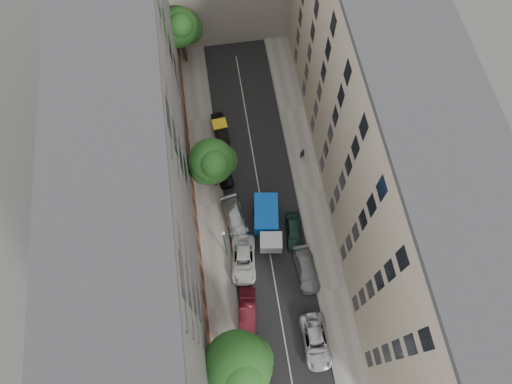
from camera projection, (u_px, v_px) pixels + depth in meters
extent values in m
plane|color=#4C4C49|center=(260.00, 198.00, 49.66)|extent=(120.00, 120.00, 0.00)
cube|color=black|center=(260.00, 198.00, 49.65)|extent=(8.00, 44.00, 0.02)
cube|color=gray|center=(210.00, 205.00, 49.24)|extent=(3.00, 44.00, 0.15)
cube|color=gray|center=(310.00, 191.00, 49.93)|extent=(3.00, 44.00, 0.15)
cube|color=#454441|center=(137.00, 169.00, 39.86)|extent=(8.00, 44.00, 20.00)
cube|color=#BAA890|center=(381.00, 137.00, 41.24)|extent=(8.00, 44.00, 20.00)
cube|color=black|center=(267.00, 227.00, 47.63)|extent=(3.15, 6.20, 0.33)
cube|color=#A1A3A6|center=(271.00, 243.00, 45.88)|extent=(2.43, 2.06, 1.87)
cube|color=blue|center=(266.00, 214.00, 46.98)|extent=(2.97, 4.26, 1.98)
cylinder|color=black|center=(261.00, 248.00, 46.84)|extent=(0.31, 0.92, 0.92)
cylinder|color=black|center=(281.00, 245.00, 46.97)|extent=(0.31, 0.92, 0.92)
cylinder|color=black|center=(255.00, 213.00, 48.41)|extent=(0.31, 0.92, 0.92)
cylinder|color=black|center=(274.00, 210.00, 48.54)|extent=(0.31, 0.92, 0.92)
imported|color=maroon|center=(259.00, 366.00, 41.90)|extent=(2.01, 4.27, 1.41)
imported|color=#4E0F18|center=(248.00, 310.00, 43.97)|extent=(2.15, 4.59, 1.45)
imported|color=silver|center=(244.00, 260.00, 46.02)|extent=(3.12, 5.55, 1.47)
imported|color=#B2B2B7|center=(235.00, 218.00, 47.91)|extent=(2.77, 5.25, 1.45)
imported|color=black|center=(223.00, 172.00, 50.21)|extent=(2.12, 4.10, 1.34)
imported|color=black|center=(220.00, 129.00, 52.51)|extent=(1.84, 4.24, 1.36)
imported|color=#B5B6BA|center=(316.00, 342.00, 42.75)|extent=(2.49, 5.36, 1.49)
imported|color=gray|center=(306.00, 270.00, 45.63)|extent=(2.19, 4.95, 1.41)
imported|color=#142F23|center=(294.00, 231.00, 47.30)|extent=(2.08, 4.32, 1.42)
cylinder|color=#382619|center=(239.00, 369.00, 41.03)|extent=(0.36, 0.36, 2.76)
cylinder|color=#382619|center=(238.00, 367.00, 38.88)|extent=(0.24, 0.24, 1.97)
sphere|color=#1C4617|center=(238.00, 366.00, 37.12)|extent=(5.78, 5.78, 5.78)
sphere|color=#1C4617|center=(248.00, 360.00, 38.20)|extent=(4.34, 4.34, 4.34)
sphere|color=#1C4617|center=(230.00, 374.00, 37.37)|extent=(4.05, 4.05, 4.05)
sphere|color=#1C4617|center=(241.00, 375.00, 35.87)|extent=(3.76, 3.76, 3.76)
cylinder|color=#382619|center=(215.00, 179.00, 49.01)|extent=(0.36, 0.36, 2.57)
cylinder|color=#382619|center=(213.00, 169.00, 47.00)|extent=(0.24, 0.24, 1.84)
sphere|color=#1C4617|center=(212.00, 161.00, 45.36)|extent=(4.63, 4.63, 4.63)
sphere|color=#1C4617|center=(221.00, 161.00, 46.38)|extent=(3.47, 3.47, 3.47)
sphere|color=#1C4617|center=(206.00, 169.00, 45.58)|extent=(3.24, 3.24, 3.24)
sphere|color=#1C4617|center=(214.00, 163.00, 44.18)|extent=(3.01, 3.01, 3.01)
cylinder|color=#382619|center=(185.00, 53.00, 56.04)|extent=(0.36, 0.36, 2.74)
cylinder|color=#382619|center=(182.00, 39.00, 53.91)|extent=(0.24, 0.24, 1.96)
sphere|color=#1C4617|center=(180.00, 27.00, 52.16)|extent=(4.50, 4.50, 4.50)
sphere|color=#1C4617|center=(188.00, 30.00, 53.24)|extent=(3.37, 3.37, 3.37)
sphere|color=#1C4617|center=(175.00, 35.00, 52.41)|extent=(3.15, 3.15, 3.15)
sphere|color=#1C4617|center=(181.00, 26.00, 50.92)|extent=(2.92, 2.92, 2.92)
cylinder|color=#1A5C35|center=(225.00, 245.00, 43.87)|extent=(0.14, 0.14, 6.56)
sphere|color=silver|center=(223.00, 233.00, 40.78)|extent=(0.36, 0.36, 0.36)
imported|color=black|center=(302.00, 153.00, 50.82)|extent=(0.70, 0.56, 1.67)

